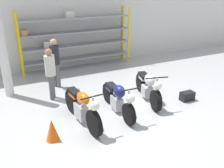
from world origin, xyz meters
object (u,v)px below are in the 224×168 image
Objects in this scene: shelving_rack at (75,38)px; traffic_cone at (52,130)px; motorcycle_white at (148,87)px; person_browsing at (50,70)px; motorcycle_orange at (82,107)px; motorcycle_blue at (118,98)px; toolbox at (187,96)px; person_near_rack at (55,59)px.

shelving_rack reaches higher than traffic_cone.
motorcycle_white is 3.08m from person_browsing.
motorcycle_orange is 1.12m from motorcycle_blue.
toolbox is at bearing 86.80° from motorcycle_blue.
toolbox is at bearing 178.89° from person_browsing.
person_near_rack reaches higher than toolbox.
person_near_rack is at bearing 73.71° from traffic_cone.
person_browsing is at bearing 76.30° from traffic_cone.
person_browsing reaches higher than toolbox.
shelving_rack is at bearing -152.00° from motorcycle_white.
shelving_rack reaches higher than person_browsing.
motorcycle_orange is 1.02× the size of motorcycle_white.
motorcycle_white reaches higher than motorcycle_blue.
motorcycle_white is 3.71× the size of traffic_cone.
motorcycle_orange is 3.80× the size of traffic_cone.
traffic_cone is (-2.01, -0.54, -0.17)m from motorcycle_blue.
motorcycle_blue is at bearing 173.73° from toolbox.
motorcycle_white is at bearing 95.49° from motorcycle_orange.
motorcycle_white is (2.34, 0.43, -0.02)m from motorcycle_orange.
motorcycle_blue is 2.09m from traffic_cone.
person_browsing reaches higher than motorcycle_orange.
traffic_cone is at bearing 102.93° from person_browsing.
motorcycle_blue is 1.19× the size of person_near_rack.
shelving_rack is 2.90× the size of person_browsing.
motorcycle_white reaches higher than traffic_cone.
motorcycle_orange is 2.82m from person_near_rack.
motorcycle_blue is 4.66× the size of toolbox.
motorcycle_blue is 2.92m from person_near_rack.
traffic_cone is at bearing -72.02° from motorcycle_blue.
person_near_rack reaches higher than traffic_cone.
shelving_rack reaches higher than person_near_rack.
person_near_rack is (-2.31, 2.34, 0.57)m from motorcycle_white.
motorcycle_blue is 1.25× the size of person_browsing.
traffic_cone is at bearing -60.65° from motorcycle_white.
shelving_rack is at bearing -95.59° from person_browsing.
shelving_rack is 2.76× the size of person_near_rack.
shelving_rack reaches higher than motorcycle_white.
motorcycle_orange reaches higher than traffic_cone.
motorcycle_blue is at bearing 14.91° from traffic_cone.
traffic_cone is (-2.26, -4.97, -1.04)m from shelving_rack.
toolbox is at bearing 77.32° from motorcycle_white.
motorcycle_white is at bearing 14.74° from traffic_cone.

